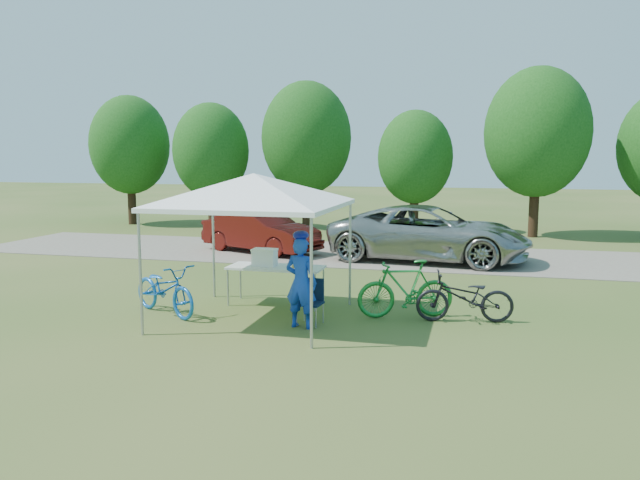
# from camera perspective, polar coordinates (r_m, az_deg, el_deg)

# --- Properties ---
(ground) EXTENTS (100.00, 100.00, 0.00)m
(ground) POSITION_cam_1_polar(r_m,az_deg,el_deg) (11.90, -5.90, -7.16)
(ground) COLOR #2D5119
(ground) RESTS_ON ground
(gravel_strip) EXTENTS (24.00, 5.00, 0.02)m
(gravel_strip) POSITION_cam_1_polar(r_m,az_deg,el_deg) (19.44, 2.28, -1.26)
(gravel_strip) COLOR gray
(gravel_strip) RESTS_ON ground
(canopy) EXTENTS (4.53, 4.53, 3.00)m
(canopy) POSITION_cam_1_polar(r_m,az_deg,el_deg) (11.51, -6.09, 5.71)
(canopy) COLOR #A5A5AA
(canopy) RESTS_ON ground
(treeline) EXTENTS (24.89, 4.28, 6.30)m
(treeline) POSITION_cam_1_polar(r_m,az_deg,el_deg) (25.20, 4.59, 8.82)
(treeline) COLOR #382314
(treeline) RESTS_ON ground
(folding_table) EXTENTS (1.94, 0.81, 0.80)m
(folding_table) POSITION_cam_1_polar(r_m,az_deg,el_deg) (12.80, -4.05, -2.61)
(folding_table) COLOR white
(folding_table) RESTS_ON ground
(folding_chair) EXTENTS (0.46, 0.48, 0.83)m
(folding_chair) POSITION_cam_1_polar(r_m,az_deg,el_deg) (11.40, -0.79, -5.27)
(folding_chair) COLOR black
(folding_chair) RESTS_ON ground
(cooler) EXTENTS (0.49, 0.33, 0.35)m
(cooler) POSITION_cam_1_polar(r_m,az_deg,el_deg) (12.84, -5.09, -1.58)
(cooler) COLOR white
(cooler) RESTS_ON folding_table
(ice_cream_cup) EXTENTS (0.08, 0.08, 0.06)m
(ice_cream_cup) POSITION_cam_1_polar(r_m,az_deg,el_deg) (12.62, -2.38, -2.41)
(ice_cream_cup) COLOR gold
(ice_cream_cup) RESTS_ON folding_table
(cyclist) EXTENTS (0.65, 0.49, 1.63)m
(cyclist) POSITION_cam_1_polar(r_m,az_deg,el_deg) (11.07, -1.74, -3.93)
(cyclist) COLOR #163DB8
(cyclist) RESTS_ON ground
(bike_blue) EXTENTS (1.98, 1.51, 1.00)m
(bike_blue) POSITION_cam_1_polar(r_m,az_deg,el_deg) (12.41, -13.99, -4.36)
(bike_blue) COLOR blue
(bike_blue) RESTS_ON ground
(bike_green) EXTENTS (1.90, 1.13, 1.10)m
(bike_green) POSITION_cam_1_polar(r_m,az_deg,el_deg) (11.91, 7.82, -4.45)
(bike_green) COLOR #1B7C2E
(bike_green) RESTS_ON ground
(bike_dark) EXTENTS (1.86, 0.92, 0.93)m
(bike_dark) POSITION_cam_1_polar(r_m,az_deg,el_deg) (11.80, 13.12, -5.12)
(bike_dark) COLOR black
(bike_dark) RESTS_ON ground
(minivan) EXTENTS (5.99, 3.25, 1.60)m
(minivan) POSITION_cam_1_polar(r_m,az_deg,el_deg) (18.34, 9.95, 0.63)
(minivan) COLOR #A0A29D
(minivan) RESTS_ON gravel_strip
(sedan) EXTENTS (4.24, 2.83, 1.32)m
(sedan) POSITION_cam_1_polar(r_m,az_deg,el_deg) (19.75, -5.43, 0.81)
(sedan) COLOR #57130E
(sedan) RESTS_ON gravel_strip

